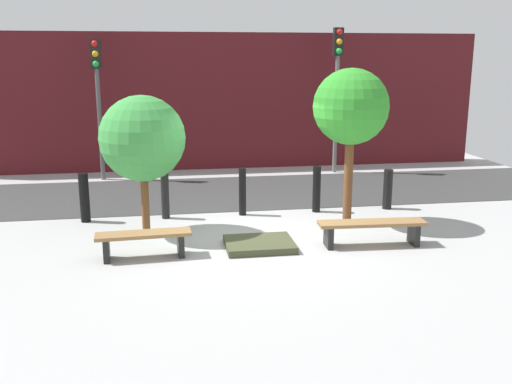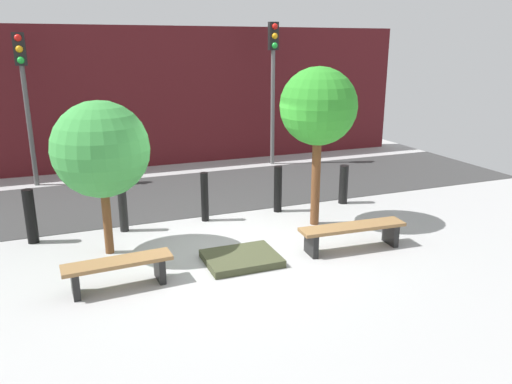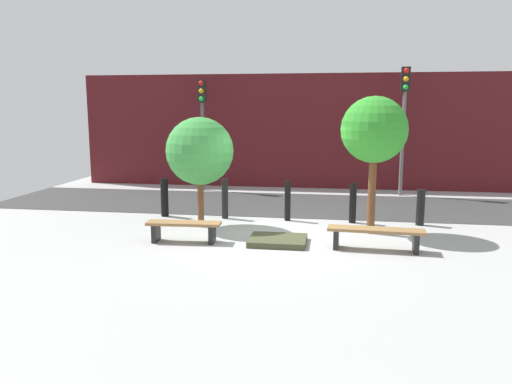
{
  "view_description": "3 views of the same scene",
  "coord_description": "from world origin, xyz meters",
  "px_view_note": "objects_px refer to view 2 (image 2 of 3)",
  "views": [
    {
      "loc": [
        -1.61,
        -10.04,
        3.34
      ],
      "look_at": [
        0.03,
        0.12,
        0.9
      ],
      "focal_mm": 40.0,
      "sensor_mm": 36.0,
      "label": 1
    },
    {
      "loc": [
        -2.6,
        -7.73,
        3.52
      ],
      "look_at": [
        0.25,
        -0.47,
        1.22
      ],
      "focal_mm": 35.0,
      "sensor_mm": 36.0,
      "label": 2
    },
    {
      "loc": [
        1.13,
        -10.76,
        2.9
      ],
      "look_at": [
        -0.47,
        -0.45,
        1.11
      ],
      "focal_mm": 35.0,
      "sensor_mm": 36.0,
      "label": 3
    }
  ],
  "objects_px": {
    "bollard_right": "(278,189)",
    "planter_bed": "(241,258)",
    "bench_left": "(118,268)",
    "bollard_left": "(123,206)",
    "traffic_light_mid_west": "(273,69)",
    "tree_behind_left_bench": "(101,150)",
    "bench_right": "(352,232)",
    "bollard_center": "(205,197)",
    "bollard_far_right": "(344,184)",
    "bollard_far_left": "(30,216)",
    "traffic_light_west": "(24,83)",
    "tree_behind_right_bench": "(318,108)"
  },
  "relations": [
    {
      "from": "bollard_right",
      "to": "planter_bed",
      "type": "bearing_deg",
      "value": -126.53
    },
    {
      "from": "bench_left",
      "to": "bollard_left",
      "type": "height_order",
      "value": "bollard_left"
    },
    {
      "from": "bollard_right",
      "to": "traffic_light_mid_west",
      "type": "xyz_separation_m",
      "value": [
        1.7,
        4.26,
        2.33
      ]
    },
    {
      "from": "tree_behind_left_bench",
      "to": "bollard_right",
      "type": "distance_m",
      "value": 4.04
    },
    {
      "from": "tree_behind_left_bench",
      "to": "bollard_left",
      "type": "xyz_separation_m",
      "value": [
        0.38,
        1.0,
        -1.32
      ]
    },
    {
      "from": "tree_behind_left_bench",
      "to": "traffic_light_mid_west",
      "type": "xyz_separation_m",
      "value": [
        5.38,
        5.27,
        1.0
      ]
    },
    {
      "from": "tree_behind_left_bench",
      "to": "bollard_left",
      "type": "bearing_deg",
      "value": 69.28
    },
    {
      "from": "bench_left",
      "to": "bollard_left",
      "type": "distance_m",
      "value": 2.46
    },
    {
      "from": "bench_left",
      "to": "bollard_left",
      "type": "xyz_separation_m",
      "value": [
        0.38,
        2.42,
        0.21
      ]
    },
    {
      "from": "tree_behind_left_bench",
      "to": "bollard_right",
      "type": "height_order",
      "value": "tree_behind_left_bench"
    },
    {
      "from": "bench_left",
      "to": "planter_bed",
      "type": "distance_m",
      "value": 2.05
    },
    {
      "from": "bench_right",
      "to": "bollard_left",
      "type": "distance_m",
      "value": 4.41
    },
    {
      "from": "planter_bed",
      "to": "tree_behind_left_bench",
      "type": "bearing_deg",
      "value": 148.92
    },
    {
      "from": "bench_right",
      "to": "bollard_left",
      "type": "bearing_deg",
      "value": 149.8
    },
    {
      "from": "bench_left",
      "to": "planter_bed",
      "type": "xyz_separation_m",
      "value": [
        2.03,
        0.2,
        -0.25
      ]
    },
    {
      "from": "bollard_center",
      "to": "traffic_light_mid_west",
      "type": "xyz_separation_m",
      "value": [
        3.35,
        4.26,
        2.33
      ]
    },
    {
      "from": "bench_right",
      "to": "planter_bed",
      "type": "relative_size",
      "value": 1.62
    },
    {
      "from": "tree_behind_left_bench",
      "to": "bollard_right",
      "type": "bearing_deg",
      "value": 15.26
    },
    {
      "from": "bench_left",
      "to": "bollard_center",
      "type": "distance_m",
      "value": 3.17
    },
    {
      "from": "bollard_center",
      "to": "bollard_far_right",
      "type": "relative_size",
      "value": 1.15
    },
    {
      "from": "bench_left",
      "to": "bollard_far_left",
      "type": "distance_m",
      "value": 2.74
    },
    {
      "from": "tree_behind_left_bench",
      "to": "bench_left",
      "type": "bearing_deg",
      "value": -90.0
    },
    {
      "from": "planter_bed",
      "to": "bollard_left",
      "type": "distance_m",
      "value": 2.81
    },
    {
      "from": "bollard_center",
      "to": "bollard_far_right",
      "type": "distance_m",
      "value": 3.3
    },
    {
      "from": "planter_bed",
      "to": "traffic_light_west",
      "type": "bearing_deg",
      "value": 117.31
    },
    {
      "from": "bollard_far_left",
      "to": "bollard_center",
      "type": "height_order",
      "value": "bollard_center"
    },
    {
      "from": "planter_bed",
      "to": "tree_behind_right_bench",
      "type": "height_order",
      "value": "tree_behind_right_bench"
    },
    {
      "from": "bollard_far_right",
      "to": "traffic_light_mid_west",
      "type": "height_order",
      "value": "traffic_light_mid_west"
    },
    {
      "from": "traffic_light_west",
      "to": "tree_behind_left_bench",
      "type": "bearing_deg",
      "value": -75.9
    },
    {
      "from": "bench_right",
      "to": "traffic_light_mid_west",
      "type": "distance_m",
      "value": 7.27
    },
    {
      "from": "tree_behind_right_bench",
      "to": "traffic_light_west",
      "type": "distance_m",
      "value": 7.53
    },
    {
      "from": "planter_bed",
      "to": "bollard_left",
      "type": "relative_size",
      "value": 1.16
    },
    {
      "from": "bollard_center",
      "to": "bollard_right",
      "type": "distance_m",
      "value": 1.65
    },
    {
      "from": "bench_left",
      "to": "bollard_right",
      "type": "distance_m",
      "value": 4.41
    },
    {
      "from": "bench_left",
      "to": "tree_behind_left_bench",
      "type": "height_order",
      "value": "tree_behind_left_bench"
    },
    {
      "from": "bollard_left",
      "to": "traffic_light_west",
      "type": "xyz_separation_m",
      "value": [
        -1.7,
        4.26,
        2.1
      ]
    },
    {
      "from": "bollard_far_right",
      "to": "tree_behind_right_bench",
      "type": "bearing_deg",
      "value": -141.68
    },
    {
      "from": "bollard_far_left",
      "to": "bollard_right",
      "type": "relative_size",
      "value": 1.0
    },
    {
      "from": "bollard_far_left",
      "to": "bollard_right",
      "type": "bearing_deg",
      "value": 0.0
    },
    {
      "from": "bollard_far_left",
      "to": "tree_behind_right_bench",
      "type": "bearing_deg",
      "value": -10.67
    },
    {
      "from": "tree_behind_right_bench",
      "to": "traffic_light_mid_west",
      "type": "relative_size",
      "value": 0.76
    },
    {
      "from": "bollard_left",
      "to": "bollard_right",
      "type": "height_order",
      "value": "bollard_left"
    },
    {
      "from": "bench_left",
      "to": "bollard_far_left",
      "type": "xyz_separation_m",
      "value": [
        -1.27,
        2.42,
        0.19
      ]
    },
    {
      "from": "bench_left",
      "to": "bollard_far_right",
      "type": "distance_m",
      "value": 5.85
    },
    {
      "from": "tree_behind_right_bench",
      "to": "bollard_left",
      "type": "relative_size",
      "value": 3.0
    },
    {
      "from": "planter_bed",
      "to": "tree_behind_right_bench",
      "type": "bearing_deg",
      "value": 31.08
    },
    {
      "from": "planter_bed",
      "to": "bollard_right",
      "type": "relative_size",
      "value": 1.19
    },
    {
      "from": "bench_left",
      "to": "bollard_right",
      "type": "relative_size",
      "value": 1.59
    },
    {
      "from": "tree_behind_right_bench",
      "to": "bollard_far_left",
      "type": "relative_size",
      "value": 3.08
    },
    {
      "from": "bollard_right",
      "to": "traffic_light_west",
      "type": "height_order",
      "value": "traffic_light_west"
    }
  ]
}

